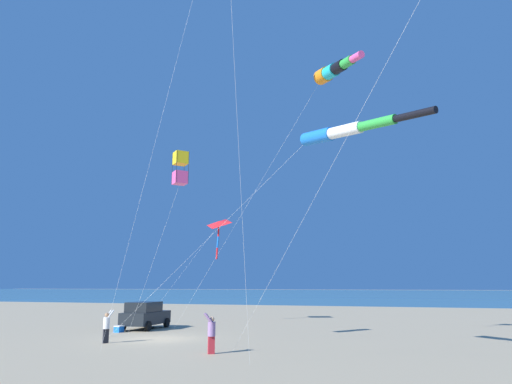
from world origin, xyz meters
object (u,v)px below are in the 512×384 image
Objects in this scene: parked_car at (145,315)px; kite_windsock_purple_drifting at (343,131)px; person_child_green_jacket at (107,325)px; person_adult_flyer at (211,331)px; kite_windsock_teal_far_right at (333,70)px; kite_box_checkered_midright at (180,168)px; kite_delta_small_distant at (218,224)px; cooler_box at (119,329)px.

kite_windsock_purple_drifting is at bearing 55.27° from parked_car.
parked_car is 2.59× the size of person_child_green_jacket.
person_child_green_jacket is (-1.90, -6.83, -0.03)m from person_adult_flyer.
kite_box_checkered_midright is (1.61, -8.24, -5.25)m from kite_windsock_teal_far_right.
kite_delta_small_distant reaches higher than person_adult_flyer.
kite_box_checkered_midright is at bearing 92.17° from person_child_green_jacket.
cooler_box is 12.40m from kite_delta_small_distant.
kite_delta_small_distant is at bearing -165.79° from kite_box_checkered_midright.
cooler_box is at bearing -117.41° from kite_windsock_purple_drifting.
person_adult_flyer is at bearing -100.01° from kite_windsock_purple_drifting.
kite_box_checkered_midright reaches higher than person_adult_flyer.
kite_box_checkered_midright is at bearing 14.21° from kite_delta_small_distant.
kite_windsock_teal_far_right is at bearing 98.19° from person_child_green_jacket.
kite_windsock_teal_far_right is 1.74× the size of kite_delta_small_distant.
cooler_box is 0.35× the size of person_adult_flyer.
person_adult_flyer is at bearing 74.43° from person_child_green_jacket.
cooler_box is (2.47, -0.42, -0.74)m from parked_car.
person_child_green_jacket is at bearing -87.83° from kite_box_checkered_midright.
person_child_green_jacket is 0.17× the size of kite_box_checkered_midright.
cooler_box is 0.03× the size of kite_windsock_purple_drifting.
kite_box_checkered_midright is at bearing -78.98° from kite_windsock_teal_far_right.
kite_windsock_teal_far_right reaches higher than kite_windsock_purple_drifting.
kite_windsock_teal_far_right is at bearing 77.04° from cooler_box.
kite_windsock_teal_far_right reaches higher than parked_car.
kite_delta_small_distant reaches higher than person_child_green_jacket.
kite_windsock_teal_far_right is at bearing -169.04° from kite_windsock_purple_drifting.
person_child_green_jacket is (7.65, 2.27, -0.02)m from parked_car.
kite_windsock_teal_far_right is (5.90, 14.47, 13.53)m from parked_car.
parked_car is 2.49× the size of person_adult_flyer.
person_child_green_jacket is at bearing -102.94° from kite_windsock_purple_drifting.
parked_car is at bearing -136.40° from person_adult_flyer.
kite_box_checkered_midright is (7.50, 6.22, 8.28)m from parked_car.
person_adult_flyer reaches higher than person_child_green_jacket.
kite_windsock_purple_drifting is 2.14× the size of kite_delta_small_distant.
kite_box_checkered_midright is at bearing 39.68° from parked_car.
kite_windsock_purple_drifting is (3.01, 13.12, 8.42)m from person_child_green_jacket.
person_child_green_jacket is at bearing -81.81° from kite_windsock_teal_far_right.
parked_car is at bearing -124.73° from kite_windsock_purple_drifting.
kite_windsock_purple_drifting is 21.54m from kite_delta_small_distant.
person_adult_flyer is (7.09, 9.52, 0.75)m from cooler_box.
person_child_green_jacket is 15.88m from kite_windsock_purple_drifting.
kite_delta_small_distant is at bearing -158.26° from person_adult_flyer.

